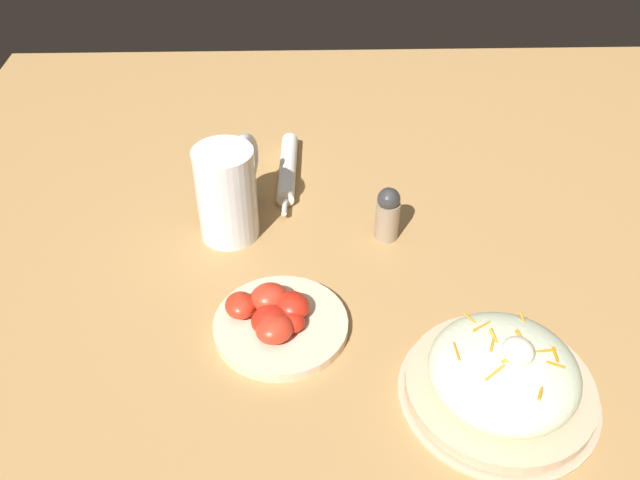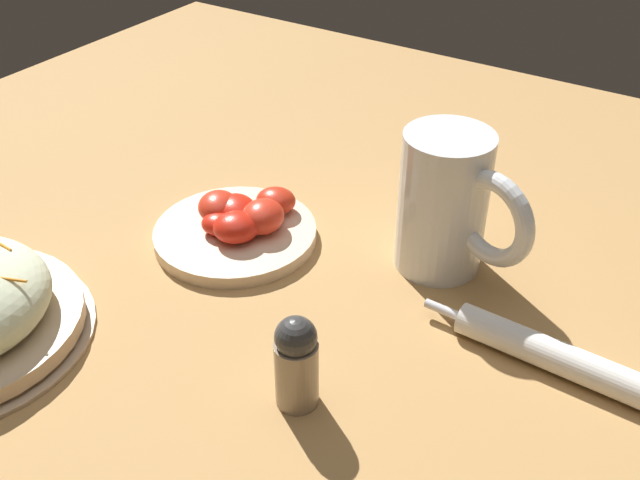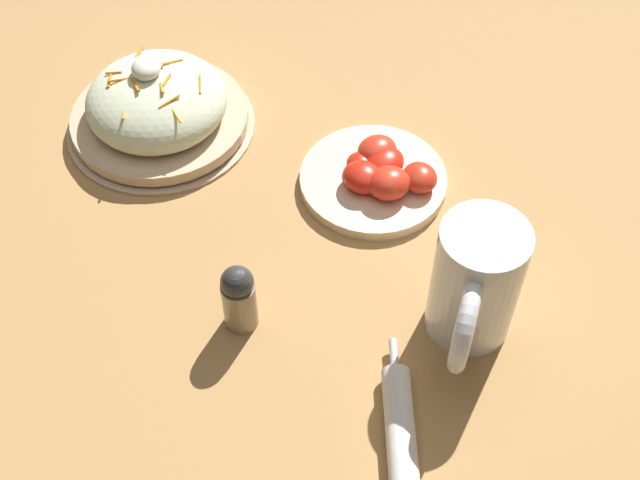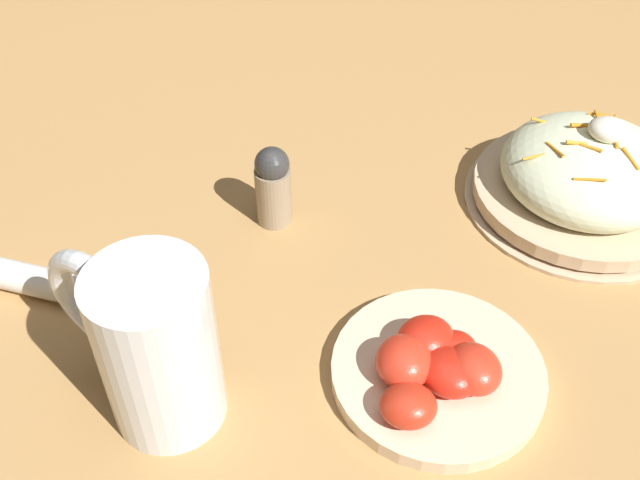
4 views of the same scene
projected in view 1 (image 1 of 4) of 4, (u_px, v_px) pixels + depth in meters
ground_plane at (351, 262)px, 0.99m from camera, size 1.43×1.43×0.00m
salad_plate at (502, 377)px, 0.79m from camera, size 0.24×0.24×0.10m
beer_mug at (228, 196)px, 1.01m from camera, size 0.15×0.09×0.15m
napkin_roll at (288, 169)px, 1.15m from camera, size 0.22×0.03×0.03m
tomato_plate at (277, 319)px, 0.88m from camera, size 0.17×0.17×0.05m
salt_shaker at (388, 213)px, 1.01m from camera, size 0.04×0.04×0.09m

